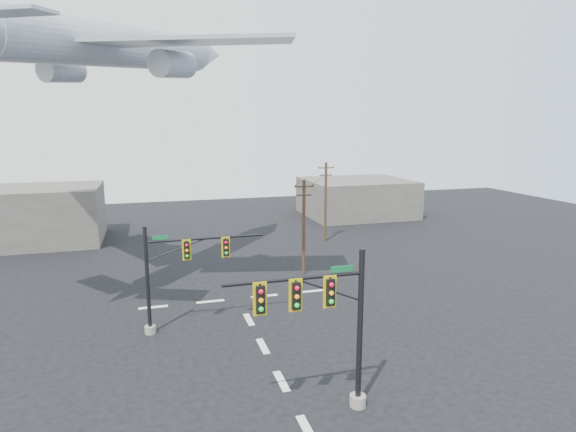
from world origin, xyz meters
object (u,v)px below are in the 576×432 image
object	(u,v)px
signal_mast_near	(329,325)
airliner	(116,46)
utility_pole_b	(326,200)
utility_pole_a	(304,226)
signal_mast_far	(174,274)

from	to	relation	value
signal_mast_near	airliner	distance (m)	25.99
signal_mast_near	utility_pole_b	size ratio (longest dim) A/B	0.86
utility_pole_a	utility_pole_b	distance (m)	12.40
signal_mast_near	airliner	bearing A→B (deg)	113.70
signal_mast_far	utility_pole_a	size ratio (longest dim) A/B	0.92
signal_mast_far	utility_pole_b	size ratio (longest dim) A/B	0.87
airliner	utility_pole_b	bearing A→B (deg)	-24.92
signal_mast_far	airliner	distance (m)	17.49
signal_mast_near	signal_mast_far	distance (m)	12.23
signal_mast_far	signal_mast_near	bearing A→B (deg)	-61.18
signal_mast_far	utility_pole_a	xyz separation A→B (m)	(11.08, 8.57, 0.58)
signal_mast_near	signal_mast_far	bearing A→B (deg)	118.82
signal_mast_near	signal_mast_far	xyz separation A→B (m)	(-5.89, 10.71, -0.50)
signal_mast_near	utility_pole_a	bearing A→B (deg)	74.95
signal_mast_near	signal_mast_far	size ratio (longest dim) A/B	0.99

